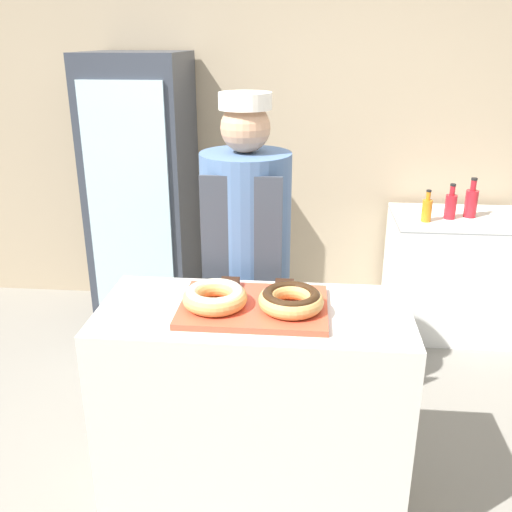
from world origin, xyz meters
The scene contains 14 objects.
ground_plane centered at (0.00, 0.00, 0.00)m, with size 14.00×14.00×0.00m, color gray.
wall_back centered at (0.00, 2.13, 1.35)m, with size 8.00×0.06×2.70m.
display_counter centered at (0.00, 0.00, 0.47)m, with size 1.20×0.55×0.94m.
serving_tray centered at (0.00, 0.00, 0.96)m, with size 0.56×0.39×0.02m.
donut_light_glaze centered at (-0.14, -0.03, 1.01)m, with size 0.24×0.24×0.07m.
donut_chocolate_glaze centered at (0.14, -0.03, 1.01)m, with size 0.24×0.24×0.07m.
brownie_back_left centered at (-0.11, 0.14, 0.98)m, with size 0.07×0.07×0.03m.
brownie_back_right centered at (0.11, 0.14, 0.98)m, with size 0.07×0.07×0.03m.
baker_person centered at (-0.09, 0.57, 0.88)m, with size 0.42×0.42×1.69m.
beverage_fridge centered at (-0.91, 1.73, 0.92)m, with size 0.63×0.69×1.83m.
chest_freezer centered at (1.20, 1.73, 0.41)m, with size 0.85×0.61×0.81m.
bottle_red centered at (1.11, 1.69, 0.90)m, with size 0.07×0.07×0.23m.
bottle_orange centered at (0.95, 1.61, 0.89)m, with size 0.06×0.06×0.21m.
bottle_red_b centered at (1.25, 1.74, 0.91)m, with size 0.08×0.08×0.26m.
Camera 1 is at (0.19, -1.94, 1.92)m, focal length 40.00 mm.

